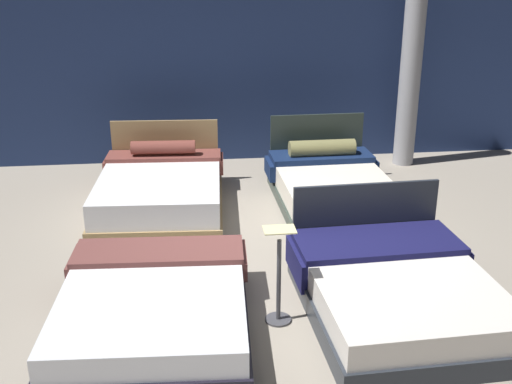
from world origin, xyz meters
TOP-DOWN VIEW (x-y plane):
  - ground_plane at (0.00, 0.00)m, footprint 18.00×18.00m
  - showroom_back_wall at (0.00, 3.72)m, footprint 18.00×0.06m
  - bed_0 at (-1.11, -1.23)m, footprint 1.78×2.10m
  - bed_1 at (1.09, -1.21)m, footprint 1.75×2.14m
  - bed_2 at (-1.14, 1.70)m, footprint 1.75×2.20m
  - bed_3 at (1.14, 1.65)m, footprint 1.57×2.05m
  - price_sign at (0.00, -1.23)m, footprint 0.28×0.24m
  - support_pillar at (2.68, 3.16)m, footprint 0.32×0.32m

SIDE VIEW (x-z plane):
  - ground_plane at x=0.00m, z-range -0.02..0.00m
  - bed_0 at x=-1.11m, z-range -0.02..0.44m
  - bed_1 at x=1.09m, z-range -0.23..0.71m
  - bed_3 at x=1.14m, z-range -0.25..0.74m
  - bed_2 at x=-1.14m, z-range -0.22..0.71m
  - price_sign at x=0.00m, z-range -0.11..0.80m
  - showroom_back_wall at x=0.00m, z-range 0.00..3.50m
  - support_pillar at x=2.68m, z-range 0.00..3.50m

